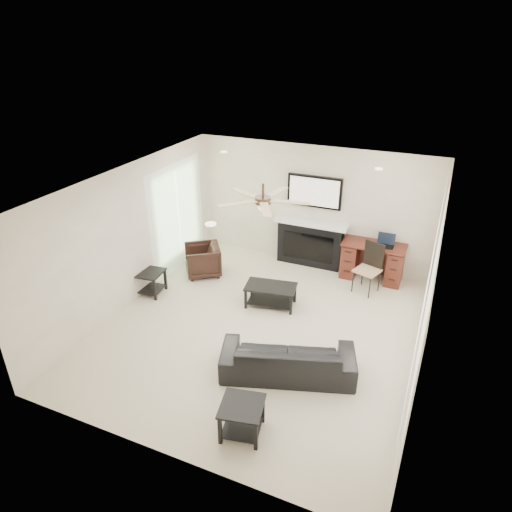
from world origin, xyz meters
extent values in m
plane|color=beige|center=(0.00, 0.00, 0.00)|extent=(5.50, 5.50, 0.00)
cube|color=white|center=(0.00, 0.00, 2.50)|extent=(5.00, 5.50, 0.04)
cube|color=beige|center=(0.00, 2.75, 1.25)|extent=(5.00, 0.04, 2.50)
cube|color=beige|center=(0.00, -2.75, 1.25)|extent=(5.00, 0.04, 2.50)
cube|color=beige|center=(-2.50, 0.00, 1.25)|extent=(0.04, 5.50, 2.50)
cube|color=beige|center=(2.50, 0.00, 1.25)|extent=(0.04, 5.50, 2.50)
cube|color=silver|center=(2.45, 0.10, 1.23)|extent=(0.04, 5.10, 2.40)
cube|color=#93BC89|center=(-2.46, 1.55, 1.05)|extent=(0.04, 1.80, 2.10)
cylinder|color=#382619|center=(0.00, 0.10, 2.25)|extent=(1.40, 1.40, 0.30)
imported|color=black|center=(0.79, -0.84, 0.28)|extent=(2.06, 1.30, 0.56)
imported|color=black|center=(-1.81, 1.31, 0.31)|extent=(0.95, 0.94, 0.63)
cube|color=black|center=(-0.11, 0.76, 0.20)|extent=(0.97, 0.64, 0.40)
cube|color=black|center=(0.64, -2.09, 0.23)|extent=(0.61, 0.61, 0.45)
cube|color=black|center=(-2.36, 0.26, 0.23)|extent=(0.55, 0.55, 0.45)
cube|color=black|center=(0.05, 2.58, 0.95)|extent=(1.52, 0.34, 1.91)
cube|color=#401B10|center=(1.38, 2.47, 0.38)|extent=(1.22, 0.56, 0.76)
cube|color=black|center=(1.38, 1.92, 0.48)|extent=(0.54, 0.55, 0.97)
cube|color=black|center=(1.58, 2.45, 0.88)|extent=(0.33, 0.24, 0.23)
camera|label=1|loc=(2.42, -5.79, 4.54)|focal=32.00mm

